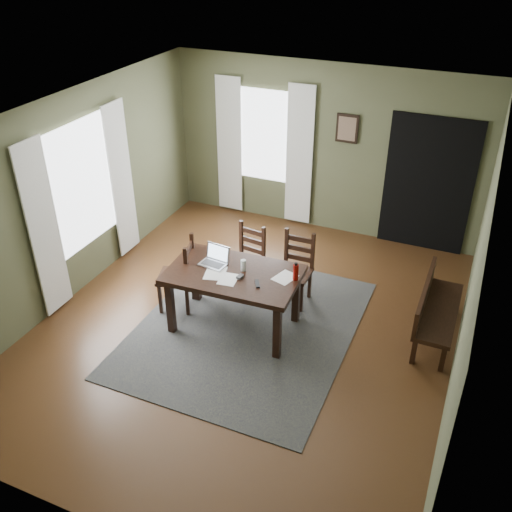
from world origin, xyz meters
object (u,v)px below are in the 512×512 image
at_px(chair_back_left, 247,260).
at_px(laptop, 215,259).
at_px(chair_back_right, 295,269).
at_px(water_bottle, 296,272).
at_px(chair_end, 180,275).
at_px(dining_table, 234,279).
at_px(bench, 434,307).

bearing_deg(chair_back_left, laptop, -90.28).
relative_size(chair_back_right, water_bottle, 4.22).
distance_m(chair_end, laptop, 0.65).
distance_m(chair_end, water_bottle, 1.62).
relative_size(dining_table, chair_back_left, 1.73).
bearing_deg(chair_back_right, bench, -2.79).
bearing_deg(water_bottle, chair_back_right, 109.04).
bearing_deg(water_bottle, chair_back_left, 143.81).
distance_m(chair_back_right, laptop, 1.15).
distance_m(chair_back_left, chair_back_right, 0.69).
bearing_deg(chair_end, chair_back_left, 122.46).
height_order(bench, laptop, laptop).
bearing_deg(laptop, chair_back_left, 88.57).
bearing_deg(dining_table, bench, 15.60).
xyz_separation_m(chair_back_right, water_bottle, (0.24, -0.70, 0.44)).
height_order(bench, water_bottle, water_bottle).
bearing_deg(dining_table, chair_back_left, 100.26).
xyz_separation_m(chair_back_left, bench, (2.50, -0.07, -0.02)).
bearing_deg(dining_table, water_bottle, 8.70).
height_order(dining_table, bench, dining_table).
height_order(chair_back_right, water_bottle, water_bottle).
distance_m(bench, water_bottle, 1.75).
bearing_deg(chair_back_right, laptop, -137.61).
xyz_separation_m(dining_table, chair_back_right, (0.50, 0.85, -0.23)).
distance_m(dining_table, bench, 2.45).
bearing_deg(chair_end, chair_back_right, 102.68).
relative_size(dining_table, chair_back_right, 1.68).
height_order(chair_back_right, bench, chair_back_right).
bearing_deg(bench, chair_end, 101.98).
distance_m(chair_end, chair_back_left, 0.97).
relative_size(chair_back_left, bench, 0.71).
bearing_deg(chair_back_left, chair_end, -122.85).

